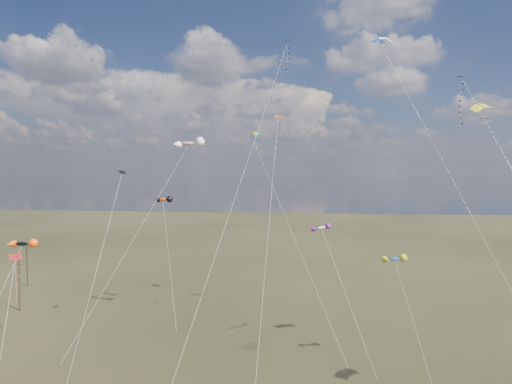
# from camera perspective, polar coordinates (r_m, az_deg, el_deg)

# --- Properties ---
(utility_pole_near) EXTENTS (1.40, 0.20, 8.00)m
(utility_pole_near) POSITION_cam_1_polar(r_m,az_deg,el_deg) (79.91, -27.48, -10.20)
(utility_pole_near) COLOR black
(utility_pole_near) RESTS_ON ground
(utility_pole_far) EXTENTS (1.40, 0.20, 8.00)m
(utility_pole_far) POSITION_cam_1_polar(r_m,az_deg,el_deg) (95.67, -26.70, -8.11)
(utility_pole_far) COLOR black
(utility_pole_far) RESTS_ON ground
(diamond_black_high) EXTENTS (8.77, 24.08, 33.36)m
(diamond_black_high) POSITION_cam_1_polar(r_m,az_deg,el_deg) (62.08, 25.08, 8.82)
(diamond_black_high) COLOR black
(diamond_black_high) RESTS_ON ground
(diamond_navy_tall) EXTENTS (9.41, 32.66, 39.55)m
(diamond_navy_tall) POSITION_cam_1_polar(r_m,az_deg,el_deg) (62.51, 3.10, 14.08)
(diamond_navy_tall) COLOR #0E1650
(diamond_navy_tall) RESTS_ON ground
(diamond_black_mid) EXTENTS (1.12, 14.93, 21.50)m
(diamond_black_mid) POSITION_cam_1_polar(r_m,az_deg,el_deg) (57.67, -17.89, -3.61)
(diamond_black_mid) COLOR black
(diamond_black_mid) RESTS_ON ground
(diamond_red_low) EXTENTS (5.36, 11.64, 14.08)m
(diamond_red_low) POSITION_cam_1_polar(r_m,az_deg,el_deg) (45.47, -27.94, -10.41)
(diamond_red_low) COLOR #AB171C
(diamond_red_low) RESTS_ON ground
(diamond_orange_center) EXTENTS (1.43, 17.32, 28.34)m
(diamond_orange_center) POSITION_cam_1_polar(r_m,az_deg,el_deg) (51.14, 1.93, -0.50)
(diamond_orange_center) COLOR #C75703
(diamond_orange_center) RESTS_ON ground
(parafoil_yellow) EXTENTS (6.98, 24.18, 28.60)m
(parafoil_yellow) POSITION_cam_1_polar(r_m,az_deg,el_deg) (51.33, 26.68, 9.50)
(parafoil_yellow) COLOR gold
(parafoil_yellow) RESTS_ON ground
(parafoil_blue_white) EXTENTS (13.85, 23.93, 38.13)m
(parafoil_blue_white) POSITION_cam_1_polar(r_m,az_deg,el_deg) (60.09, 15.69, 17.79)
(parafoil_blue_white) COLOR #1B4FAC
(parafoil_blue_white) RESTS_ON ground
(parafoil_tricolor) EXTENTS (14.22, 20.48, 27.77)m
(parafoil_tricolor) POSITION_cam_1_polar(r_m,az_deg,el_deg) (68.71, -0.36, 7.27)
(parafoil_tricolor) COLOR yellow
(parafoil_tricolor) RESTS_ON ground
(novelty_black_orange) EXTENTS (3.63, 10.33, 13.26)m
(novelty_black_orange) POSITION_cam_1_polar(r_m,az_deg,el_deg) (62.24, -27.24, -5.80)
(novelty_black_orange) COLOR black
(novelty_black_orange) RESTS_ON ground
(novelty_orange_black) EXTENTS (5.93, 9.41, 17.69)m
(novelty_orange_black) POSITION_cam_1_polar(r_m,az_deg,el_deg) (69.90, -11.55, -0.98)
(novelty_orange_black) COLOR #DD4B01
(novelty_orange_black) RESTS_ON ground
(novelty_white_purple) EXTENTS (6.76, 8.48, 15.19)m
(novelty_white_purple) POSITION_cam_1_polar(r_m,az_deg,el_deg) (54.12, 8.26, -4.50)
(novelty_white_purple) COLOR white
(novelty_white_purple) RESTS_ON ground
(novelty_redwhite_stripe) EXTENTS (13.09, 14.52, 25.83)m
(novelty_redwhite_stripe) POSITION_cam_1_polar(r_m,az_deg,el_deg) (61.64, -8.52, 5.96)
(novelty_redwhite_stripe) COLOR red
(novelty_redwhite_stripe) RESTS_ON ground
(novelty_blue_yellow) EXTENTS (4.13, 6.83, 12.56)m
(novelty_blue_yellow) POSITION_cam_1_polar(r_m,az_deg,el_deg) (51.03, 17.00, -8.05)
(novelty_blue_yellow) COLOR #1140B0
(novelty_blue_yellow) RESTS_ON ground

